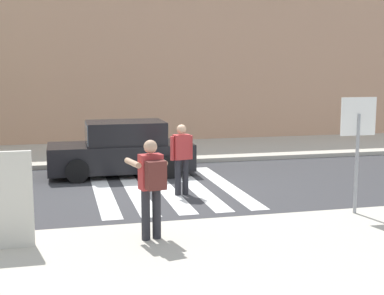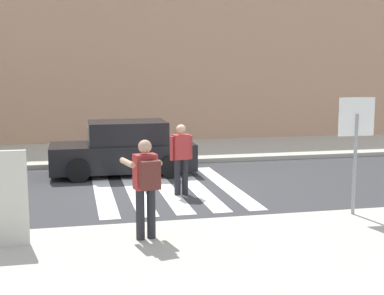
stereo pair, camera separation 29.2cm
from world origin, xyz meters
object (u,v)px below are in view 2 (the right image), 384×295
at_px(stop_sign, 356,130).
at_px(parked_car_black, 124,150).
at_px(photographer_with_backpack, 146,181).
at_px(pedestrian_crossing, 181,155).

height_order(stop_sign, parked_car_black, stop_sign).
xyz_separation_m(stop_sign, parked_car_black, (-4.05, 5.83, -1.12)).
bearing_deg(photographer_with_backpack, stop_sign, 9.28).
xyz_separation_m(stop_sign, pedestrian_crossing, (-2.94, 2.94, -0.87)).
distance_m(photographer_with_backpack, pedestrian_crossing, 3.89).
distance_m(pedestrian_crossing, parked_car_black, 3.10).
bearing_deg(photographer_with_backpack, pedestrian_crossing, 69.69).
bearing_deg(stop_sign, pedestrian_crossing, 134.94).
bearing_deg(parked_car_black, stop_sign, -55.19).
relative_size(photographer_with_backpack, parked_car_black, 0.42).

